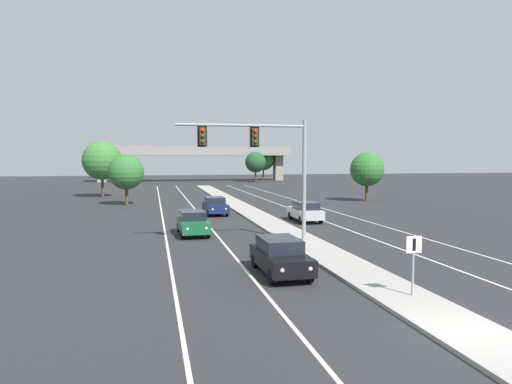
{
  "coord_description": "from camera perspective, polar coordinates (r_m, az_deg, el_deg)",
  "views": [
    {
      "loc": [
        -8.76,
        -11.5,
        5.07
      ],
      "look_at": [
        -3.2,
        13.85,
        3.2
      ],
      "focal_mm": 33.12,
      "sensor_mm": 36.0,
      "label": 1
    }
  ],
  "objects": [
    {
      "name": "tree_far_right_b",
      "position": [
        107.82,
        0.89,
        3.97
      ],
      "size": [
        5.05,
        5.05,
        7.3
      ],
      "color": "#4C3823",
      "rests_on": "ground"
    },
    {
      "name": "median_island",
      "position": [
        31.18,
        4.13,
        -5.11
      ],
      "size": [
        2.4,
        110.0,
        0.15
      ],
      "primitive_type": "cube",
      "color": "#9E9B93",
      "rests_on": "ground"
    },
    {
      "name": "ground_plane",
      "position": [
        15.32,
        24.38,
        -15.59
      ],
      "size": [
        260.0,
        260.0,
        0.0
      ],
      "primitive_type": "plane",
      "color": "#28282B"
    },
    {
      "name": "car_oncoming_black",
      "position": [
        20.79,
        2.95,
        -7.69
      ],
      "size": [
        1.88,
        4.49,
        1.58
      ],
      "color": "black",
      "rests_on": "ground"
    },
    {
      "name": "tree_far_left_c",
      "position": [
        64.03,
        -18.11,
        3.64
      ],
      "size": [
        5.03,
        5.03,
        7.27
      ],
      "color": "#4C3823",
      "rests_on": "ground"
    },
    {
      "name": "tree_far_right_c",
      "position": [
        56.72,
        13.25,
        2.67
      ],
      "size": [
        3.96,
        3.96,
        5.73
      ],
      "color": "#4C3823",
      "rests_on": "ground"
    },
    {
      "name": "edge_stripe_left",
      "position": [
        36.86,
        -11.09,
        -3.85
      ],
      "size": [
        0.14,
        100.0,
        0.01
      ],
      "primitive_type": "cube",
      "color": "silver",
      "rests_on": "ground"
    },
    {
      "name": "car_receding_silver",
      "position": [
        38.0,
        5.97,
        -2.32
      ],
      "size": [
        1.86,
        4.49,
        1.58
      ],
      "color": "#B7B7BC",
      "rests_on": "ground"
    },
    {
      "name": "car_oncoming_green",
      "position": [
        31.53,
        -7.64,
        -3.66
      ],
      "size": [
        1.91,
        4.51,
        1.58
      ],
      "color": "#195633",
      "rests_on": "ground"
    },
    {
      "name": "overpass_bridge",
      "position": [
        104.24,
        -7.57,
        4.48
      ],
      "size": [
        42.4,
        6.4,
        7.65
      ],
      "color": "gray",
      "rests_on": "ground"
    },
    {
      "name": "lane_stripe_oncoming_center",
      "position": [
        37.07,
        -5.98,
        -3.75
      ],
      "size": [
        0.14,
        100.0,
        0.01
      ],
      "primitive_type": "cube",
      "color": "silver",
      "rests_on": "ground"
    },
    {
      "name": "lane_stripe_receding_center",
      "position": [
        39.23,
        7.82,
        -3.33
      ],
      "size": [
        0.14,
        100.0,
        0.01
      ],
      "primitive_type": "cube",
      "color": "silver",
      "rests_on": "ground"
    },
    {
      "name": "median_sign_post",
      "position": [
        17.89,
        18.48,
        -7.33
      ],
      "size": [
        0.6,
        0.1,
        2.2
      ],
      "color": "gray",
      "rests_on": "median_island"
    },
    {
      "name": "tree_far_left_a",
      "position": [
        52.52,
        -15.41,
        2.33
      ],
      "size": [
        3.78,
        3.78,
        5.46
      ],
      "color": "#4C3823",
      "rests_on": "ground"
    },
    {
      "name": "car_oncoming_navy",
      "position": [
        42.48,
        -4.96,
        -1.63
      ],
      "size": [
        1.91,
        4.51,
        1.58
      ],
      "color": "#141E4C",
      "rests_on": "ground"
    },
    {
      "name": "edge_stripe_right",
      "position": [
        40.48,
        12.22,
        -3.16
      ],
      "size": [
        0.14,
        100.0,
        0.01
      ],
      "primitive_type": "cube",
      "color": "silver",
      "rests_on": "ground"
    },
    {
      "name": "overhead_signal_mast",
      "position": [
        27.64,
        1.07,
        4.66
      ],
      "size": [
        7.71,
        0.44,
        7.2
      ],
      "color": "gray",
      "rests_on": "median_island"
    },
    {
      "name": "tree_far_right_a",
      "position": [
        100.5,
        -0.06,
        3.61
      ],
      "size": [
        4.41,
        4.41,
        6.39
      ],
      "color": "#4C3823",
      "rests_on": "ground"
    },
    {
      "name": "tree_far_left_b",
      "position": [
        105.58,
        -14.79,
        3.16
      ],
      "size": [
        3.76,
        3.76,
        5.44
      ],
      "color": "#4C3823",
      "rests_on": "ground"
    }
  ]
}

